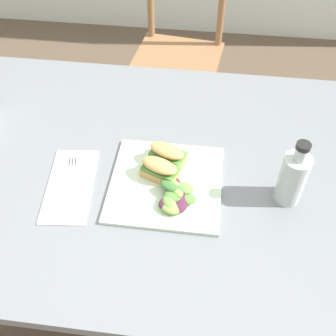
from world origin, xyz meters
The scene contains 10 objects.
ground_plane centered at (0.00, 0.00, 0.00)m, with size 7.96×7.96×0.00m, color brown.
dining_table centered at (0.11, -0.04, 0.62)m, with size 1.35×0.89×0.74m.
chair_wooden_far centered at (0.04, 0.95, 0.45)m, with size 0.44×0.44×0.87m.
plate_lunch centered at (0.12, -0.10, 0.74)m, with size 0.28×0.28×0.01m, color beige.
sandwich_half_front centered at (0.10, -0.08, 0.78)m, with size 0.11×0.09×0.06m.
sandwich_half_back centered at (0.11, -0.03, 0.78)m, with size 0.11×0.09×0.06m.
salad_mixed_greens centered at (0.14, -0.15, 0.77)m, with size 0.10×0.14×0.04m.
napkin_folded centered at (-0.12, -0.13, 0.74)m, with size 0.11×0.24×0.00m, color silver.
fork_on_napkin centered at (-0.13, -0.12, 0.75)m, with size 0.05×0.19×0.00m.
bottle_cold_brew centered at (0.42, -0.10, 0.81)m, with size 0.07×0.07×0.18m.
Camera 1 is at (0.21, -0.76, 1.54)m, focal length 43.91 mm.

